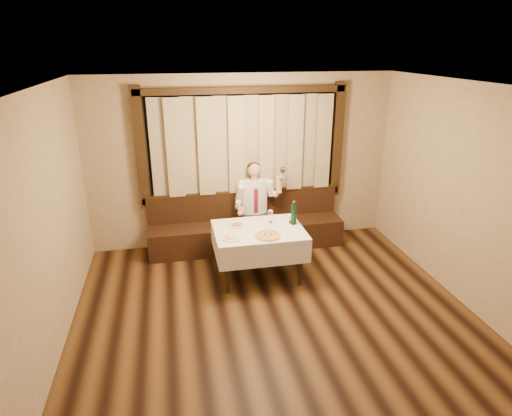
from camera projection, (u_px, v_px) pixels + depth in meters
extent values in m
cube|color=black|center=(290.00, 351.00, 4.79)|extent=(5.00, 6.00, 0.01)
cube|color=silver|center=(299.00, 94.00, 3.78)|extent=(5.00, 6.00, 0.01)
cube|color=tan|center=(243.00, 162.00, 7.02)|extent=(5.00, 0.01, 2.80)
cube|color=tan|center=(25.00, 261.00, 3.81)|extent=(0.01, 6.00, 2.80)
cube|color=tan|center=(510.00, 218.00, 4.75)|extent=(0.01, 6.00, 2.80)
cube|color=black|center=(243.00, 144.00, 6.90)|extent=(3.00, 0.02, 1.60)
cube|color=orange|center=(200.00, 165.00, 6.86)|extent=(0.50, 0.01, 0.40)
cube|color=black|center=(244.00, 195.00, 7.17)|extent=(3.30, 0.12, 0.10)
cube|color=black|center=(242.00, 90.00, 6.55)|extent=(3.30, 0.12, 0.10)
cube|color=black|center=(140.00, 149.00, 6.56)|extent=(0.16, 0.12, 1.90)
cube|color=black|center=(337.00, 140.00, 7.16)|extent=(0.16, 0.12, 1.90)
cube|color=#9D8565|center=(244.00, 145.00, 6.80)|extent=(2.90, 0.08, 1.55)
cube|color=black|center=(247.00, 235.00, 7.15)|extent=(3.20, 0.60, 0.45)
cube|color=black|center=(244.00, 205.00, 7.21)|extent=(3.20, 0.12, 0.45)
cube|color=black|center=(244.00, 191.00, 7.12)|extent=(3.20, 0.14, 0.04)
cylinder|color=black|center=(227.00, 270.00, 5.77)|extent=(0.06, 0.06, 0.71)
cylinder|color=black|center=(301.00, 263.00, 5.97)|extent=(0.06, 0.06, 0.71)
cylinder|color=black|center=(220.00, 246.00, 6.45)|extent=(0.06, 0.06, 0.71)
cylinder|color=black|center=(287.00, 240.00, 6.65)|extent=(0.06, 0.06, 0.71)
cube|color=black|center=(259.00, 231.00, 6.08)|extent=(1.20, 0.90, 0.04)
cube|color=white|center=(259.00, 229.00, 6.07)|extent=(1.26, 0.96, 0.01)
cube|color=white|center=(266.00, 255.00, 5.69)|extent=(1.26, 0.01, 0.35)
cube|color=white|center=(252.00, 227.00, 6.57)|extent=(1.26, 0.01, 0.35)
cube|color=white|center=(215.00, 244.00, 6.01)|extent=(0.01, 0.96, 0.35)
cube|color=white|center=(301.00, 237.00, 6.25)|extent=(0.01, 0.96, 0.35)
cylinder|color=white|center=(268.00, 236.00, 5.82)|extent=(0.36, 0.36, 0.01)
cylinder|color=#C0411C|center=(268.00, 235.00, 5.82)|extent=(0.33, 0.33, 0.01)
torus|color=tan|center=(268.00, 235.00, 5.82)|extent=(0.35, 0.35, 0.03)
sphere|color=black|center=(265.00, 234.00, 5.83)|extent=(0.02, 0.02, 0.02)
sphere|color=black|center=(271.00, 235.00, 5.81)|extent=(0.02, 0.02, 0.02)
cylinder|color=white|center=(237.00, 225.00, 6.16)|extent=(0.24, 0.24, 0.01)
ellipsoid|color=#C2561F|center=(237.00, 223.00, 6.15)|extent=(0.15, 0.15, 0.07)
cylinder|color=white|center=(231.00, 238.00, 5.77)|extent=(0.27, 0.27, 0.02)
ellipsoid|color=#D5BF89|center=(231.00, 235.00, 5.76)|extent=(0.17, 0.17, 0.07)
cylinder|color=#104A2B|center=(294.00, 215.00, 6.18)|extent=(0.08, 0.08, 0.29)
cylinder|color=#104A2B|center=(294.00, 204.00, 6.12)|extent=(0.03, 0.03, 0.07)
cylinder|color=silver|center=(294.00, 202.00, 6.10)|extent=(0.04, 0.04, 0.01)
cylinder|color=white|center=(270.00, 223.00, 6.27)|extent=(0.07, 0.07, 0.01)
cylinder|color=white|center=(270.00, 219.00, 6.25)|extent=(0.01, 0.01, 0.11)
ellipsoid|color=white|center=(270.00, 212.00, 6.22)|extent=(0.08, 0.08, 0.10)
cube|color=black|center=(293.00, 222.00, 6.26)|extent=(0.12, 0.08, 0.04)
cube|color=black|center=(293.00, 218.00, 6.24)|extent=(0.03, 0.06, 0.08)
cylinder|color=white|center=(291.00, 219.00, 6.25)|extent=(0.03, 0.03, 0.06)
cylinder|color=silver|center=(291.00, 217.00, 6.23)|extent=(0.03, 0.03, 0.01)
cylinder|color=white|center=(295.00, 219.00, 6.24)|extent=(0.03, 0.03, 0.06)
cylinder|color=silver|center=(295.00, 217.00, 6.23)|extent=(0.03, 0.03, 0.01)
cube|color=black|center=(256.00, 220.00, 6.96)|extent=(0.41, 0.46, 0.16)
cube|color=black|center=(252.00, 243.00, 6.84)|extent=(0.11, 0.12, 0.45)
cube|color=black|center=(266.00, 242.00, 6.88)|extent=(0.11, 0.12, 0.45)
ellipsoid|color=white|center=(254.00, 196.00, 6.97)|extent=(0.43, 0.27, 0.55)
cube|color=maroon|center=(256.00, 201.00, 6.85)|extent=(0.07, 0.01, 0.41)
cylinder|color=tan|center=(254.00, 178.00, 6.85)|extent=(0.10, 0.10, 0.08)
sphere|color=tan|center=(254.00, 170.00, 6.81)|extent=(0.21, 0.21, 0.21)
ellipsoid|color=black|center=(254.00, 167.00, 6.82)|extent=(0.22, 0.22, 0.17)
sphere|color=white|center=(242.00, 184.00, 6.85)|extent=(0.13, 0.13, 0.13)
sphere|color=white|center=(267.00, 182.00, 6.93)|extent=(0.13, 0.13, 0.13)
sphere|color=tan|center=(240.00, 213.00, 6.57)|extent=(0.09, 0.09, 0.09)
sphere|color=tan|center=(282.00, 177.00, 6.76)|extent=(0.10, 0.10, 0.10)
cylinder|color=white|center=(282.00, 175.00, 6.71)|extent=(0.01, 0.01, 0.11)
ellipsoid|color=white|center=(282.00, 170.00, 6.68)|extent=(0.09, 0.09, 0.11)
ellipsoid|color=#4C070F|center=(282.00, 171.00, 6.69)|extent=(0.07, 0.07, 0.06)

